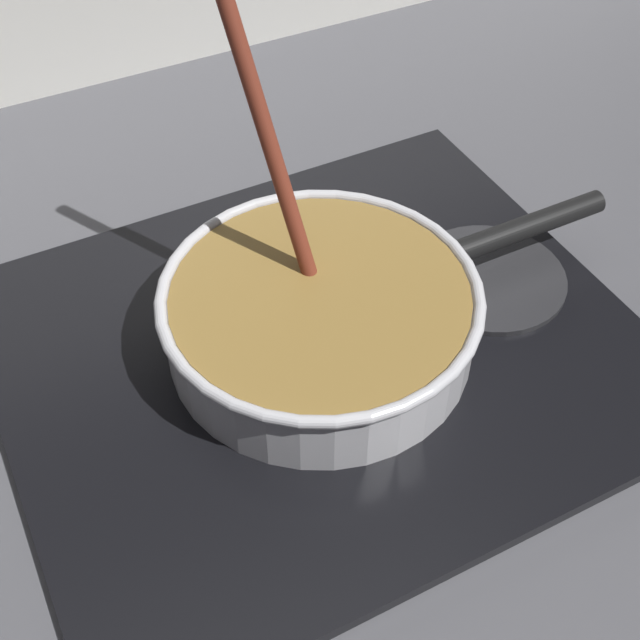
{
  "coord_description": "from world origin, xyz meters",
  "views": [
    {
      "loc": [
        -0.09,
        -0.22,
        0.58
      ],
      "look_at": [
        0.14,
        0.24,
        0.04
      ],
      "focal_mm": 47.61,
      "sensor_mm": 36.0,
      "label": 1
    }
  ],
  "objects": [
    {
      "name": "spare_burner",
      "position": [
        0.33,
        0.24,
        0.01
      ],
      "size": [
        0.15,
        0.15,
        0.01
      ],
      "primitive_type": "cylinder",
      "color": "#262628",
      "rests_on": "hob_plate"
    },
    {
      "name": "hob_plate",
      "position": [
        0.14,
        0.24,
        0.01
      ],
      "size": [
        0.56,
        0.48,
        0.01
      ],
      "primitive_type": "cube",
      "color": "black",
      "rests_on": "ground"
    },
    {
      "name": "burner_ring",
      "position": [
        0.14,
        0.24,
        0.02
      ],
      "size": [
        0.19,
        0.19,
        0.01
      ],
      "primitive_type": "torus",
      "color": "#592D0C",
      "rests_on": "hob_plate"
    },
    {
      "name": "cooking_pan",
      "position": [
        0.15,
        0.24,
        0.05
      ],
      "size": [
        0.44,
        0.28,
        0.31
      ],
      "color": "silver",
      "rests_on": "hob_plate"
    }
  ]
}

